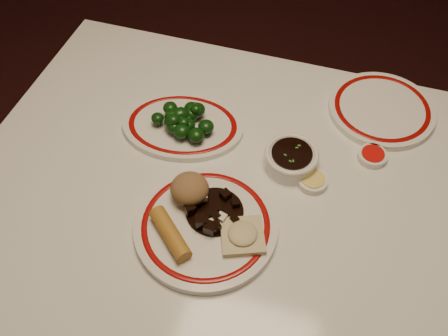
% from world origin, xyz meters
% --- Properties ---
extents(ground, '(7.00, 7.00, 0.00)m').
position_xyz_m(ground, '(0.00, 0.00, 0.00)').
color(ground, black).
rests_on(ground, ground).
extents(dining_table, '(1.20, 0.90, 0.75)m').
position_xyz_m(dining_table, '(0.00, 0.00, 0.66)').
color(dining_table, white).
rests_on(dining_table, ground).
extents(main_plate, '(0.32, 0.32, 0.02)m').
position_xyz_m(main_plate, '(-0.05, -0.10, 0.76)').
color(main_plate, silver).
rests_on(main_plate, dining_table).
extents(rice_mound, '(0.08, 0.08, 0.06)m').
position_xyz_m(rice_mound, '(-0.10, -0.05, 0.80)').
color(rice_mound, olive).
rests_on(rice_mound, main_plate).
extents(spring_roll, '(0.11, 0.10, 0.03)m').
position_xyz_m(spring_roll, '(-0.11, -0.15, 0.78)').
color(spring_roll, '#B57F2C').
rests_on(spring_roll, main_plate).
extents(fried_wonton, '(0.11, 0.11, 0.02)m').
position_xyz_m(fried_wonton, '(0.03, -0.11, 0.78)').
color(fried_wonton, '#C8BA8D').
rests_on(fried_wonton, main_plate).
extents(stirfry_heap, '(0.12, 0.12, 0.03)m').
position_xyz_m(stirfry_heap, '(-0.05, -0.08, 0.78)').
color(stirfry_heap, black).
rests_on(stirfry_heap, main_plate).
extents(broccoli_plate, '(0.31, 0.28, 0.02)m').
position_xyz_m(broccoli_plate, '(-0.19, 0.14, 0.76)').
color(broccoli_plate, silver).
rests_on(broccoli_plate, dining_table).
extents(broccoli_pile, '(0.14, 0.11, 0.05)m').
position_xyz_m(broccoli_pile, '(-0.18, 0.13, 0.79)').
color(broccoli_pile, '#23471C').
rests_on(broccoli_pile, broccoli_plate).
extents(soy_bowl, '(0.11, 0.11, 0.04)m').
position_xyz_m(soy_bowl, '(0.07, 0.11, 0.77)').
color(soy_bowl, silver).
rests_on(soy_bowl, dining_table).
extents(sweet_sour_dish, '(0.06, 0.06, 0.02)m').
position_xyz_m(sweet_sour_dish, '(0.24, 0.18, 0.76)').
color(sweet_sour_dish, silver).
rests_on(sweet_sour_dish, dining_table).
extents(mustard_dish, '(0.06, 0.06, 0.02)m').
position_xyz_m(mustard_dish, '(0.13, 0.07, 0.76)').
color(mustard_dish, silver).
rests_on(mustard_dish, dining_table).
extents(far_plate, '(0.32, 0.32, 0.02)m').
position_xyz_m(far_plate, '(0.24, 0.33, 0.76)').
color(far_plate, silver).
rests_on(far_plate, dining_table).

